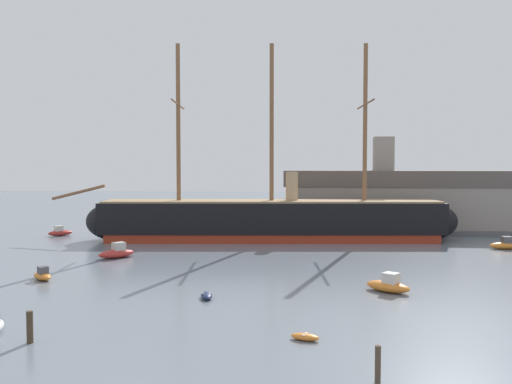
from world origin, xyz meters
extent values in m
cube|color=maroon|center=(1.97, 54.56, 0.60)|extent=(46.59, 12.18, 1.20)
cube|color=black|center=(1.97, 54.56, 3.34)|extent=(48.54, 12.69, 4.29)
ellipsoid|color=black|center=(-19.98, 52.02, 2.74)|extent=(9.33, 7.44, 5.49)
ellipsoid|color=black|center=(23.91, 57.11, 2.74)|extent=(9.33, 7.44, 5.49)
cube|color=#9E7F5B|center=(1.97, 54.56, 5.62)|extent=(47.52, 12.00, 0.26)
cylinder|color=brown|center=(-11.15, 53.04, 16.64)|extent=(0.60, 0.60, 22.30)
cylinder|color=brown|center=(-11.15, 53.04, 19.31)|extent=(1.57, 11.48, 0.24)
cylinder|color=brown|center=(1.97, 54.56, 16.64)|extent=(0.60, 0.60, 22.30)
cylinder|color=brown|center=(1.97, 54.56, 19.31)|extent=(1.57, 11.48, 0.24)
cylinder|color=brown|center=(15.08, 56.09, 16.64)|extent=(0.60, 0.60, 22.30)
cylinder|color=brown|center=(15.08, 56.09, 19.31)|extent=(1.57, 11.48, 0.24)
cylinder|color=brown|center=(-25.34, 51.40, 6.88)|extent=(7.59, 1.30, 2.28)
cylinder|color=tan|center=(4.83, 54.90, 7.63)|extent=(1.72, 1.72, 4.29)
ellipsoid|color=orange|center=(8.02, 10.59, 0.21)|extent=(1.94, 1.24, 0.42)
cube|color=beige|center=(8.02, 10.59, 0.37)|extent=(0.34, 0.68, 0.07)
ellipsoid|color=#1E284C|center=(-0.11, 20.10, 0.24)|extent=(1.41, 2.22, 0.49)
cube|color=#B2ADA3|center=(-0.11, 20.10, 0.43)|extent=(0.78, 0.38, 0.07)
ellipsoid|color=orange|center=(-16.84, 25.33, 0.35)|extent=(3.04, 2.98, 0.70)
cube|color=#4C4C51|center=(-16.69, 25.19, 0.91)|extent=(1.23, 1.22, 0.70)
ellipsoid|color=orange|center=(14.58, 24.15, 0.46)|extent=(4.16, 3.64, 0.92)
cube|color=beige|center=(14.80, 23.99, 1.20)|extent=(1.60, 1.57, 0.92)
ellipsoid|color=#B22D28|center=(-14.47, 37.67, 0.50)|extent=(4.25, 4.32, 1.00)
cube|color=#B2ADA3|center=(-14.26, 37.89, 1.30)|extent=(1.74, 1.75, 1.00)
ellipsoid|color=#B22D28|center=(-30.46, 55.92, 0.43)|extent=(3.66, 3.67, 0.85)
cube|color=beige|center=(-30.64, 55.74, 1.11)|extent=(1.49, 1.49, 0.85)
ellipsoid|color=orange|center=(32.33, 50.06, 0.45)|extent=(4.03, 2.08, 0.90)
cube|color=#4C4C51|center=(32.59, 50.10, 1.17)|extent=(1.30, 1.18, 0.90)
ellipsoid|color=#236670|center=(1.31, 63.17, 0.32)|extent=(2.95, 2.40, 0.64)
cube|color=#4C4C51|center=(1.31, 63.17, 0.56)|extent=(0.72, 1.00, 0.10)
cylinder|color=#423323|center=(-8.33, 8.12, 0.96)|extent=(0.39, 0.39, 1.93)
cylinder|color=#4C3D2D|center=(11.73, 4.54, 0.92)|extent=(0.29, 0.29, 1.83)
cube|color=#565659|center=(28.95, 69.60, 0.40)|extent=(55.77, 15.86, 0.80)
cube|color=gray|center=(28.95, 69.60, 4.05)|extent=(50.70, 13.22, 6.51)
cube|color=#5B514C|center=(28.95, 69.60, 8.59)|extent=(51.72, 13.48, 2.57)
cube|color=gray|center=(19.18, 69.60, 12.64)|extent=(3.20, 3.20, 5.54)
camera|label=1|loc=(8.92, -22.00, 10.58)|focal=38.03mm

